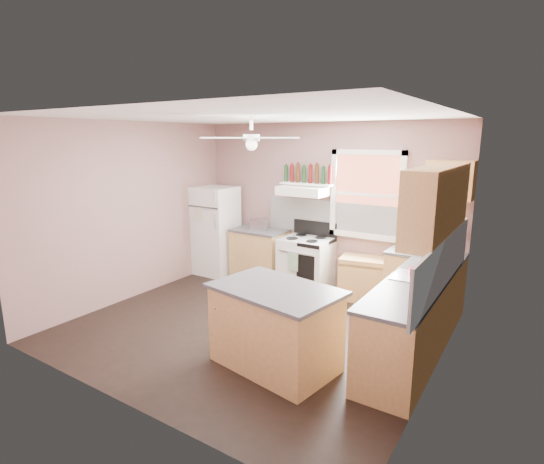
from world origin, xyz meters
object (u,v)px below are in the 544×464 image
Objects in this scene: stove at (306,264)px; island at (275,329)px; refrigerator at (216,231)px; cart at (362,278)px; toaster at (259,224)px.

stove is 0.68× the size of island.
refrigerator is 1.25× the size of island.
refrigerator is at bearing 149.92° from island.
cart is at bearing 97.70° from island.
refrigerator is 1.84m from stove.
island is at bearing -70.76° from stove.
stove is (1.80, 0.12, -0.37)m from refrigerator.
stove is at bearing -9.90° from toaster.
refrigerator is at bearing 173.55° from cart.
toaster is 0.42× the size of cart.
cart is at bearing 3.26° from stove.
stove is 1.29× the size of cart.
toaster is 1.99m from cart.
refrigerator reaches higher than island.
refrigerator is 5.70× the size of toaster.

